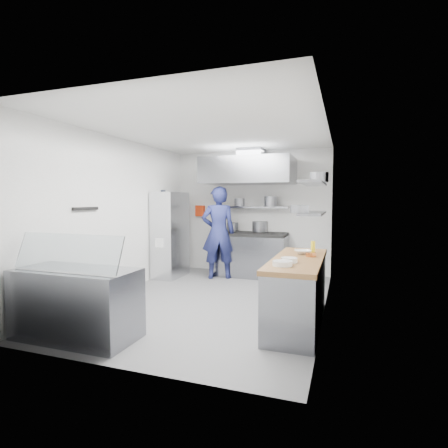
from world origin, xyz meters
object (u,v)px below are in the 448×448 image
at_px(gas_range, 250,256).
at_px(chef, 218,233).
at_px(display_case, 77,304).
at_px(wire_rack, 170,235).

bearing_deg(gas_range, chef, -140.98).
bearing_deg(display_case, chef, 81.89).
distance_m(wire_rack, display_case, 3.50).
distance_m(gas_range, display_case, 4.25).
relative_size(gas_range, chef, 0.81).
distance_m(gas_range, wire_rack, 1.83).
xyz_separation_m(chef, display_case, (-0.52, -3.63, -0.56)).
xyz_separation_m(gas_range, wire_rack, (-1.63, -0.67, 0.48)).
bearing_deg(chef, display_case, 58.00).
height_order(chef, wire_rack, chef).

